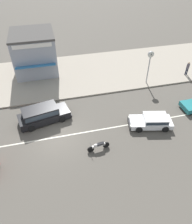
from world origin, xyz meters
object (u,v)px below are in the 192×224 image
Objects in this scene: motorcycle_1 at (98,146)px; street_clock at (150,60)px; minivan_black_0 at (42,114)px; hatchback_white_3 at (152,121)px; pedestrian_by_shop at (188,67)px; shopfront_mid_block at (35,52)px.

motorcycle_1 is 11.83m from street_clock.
hatchback_white_3 is at bearing -17.34° from minivan_black_0.
motorcycle_1 is at bearing -163.52° from hatchback_white_3.
pedestrian_by_shop is (7.90, 7.28, 0.55)m from hatchback_white_3.
hatchback_white_3 is 10.76m from pedestrian_by_shop.
pedestrian_by_shop reaches higher than hatchback_white_3.
minivan_black_0 is at bearing -89.13° from shopfront_mid_block.
street_clock is 0.63× the size of shopfront_mid_block.
street_clock is at bearing 46.80° from motorcycle_1.
shopfront_mid_block is (-4.29, 14.42, 2.12)m from motorcycle_1.
motorcycle_1 is at bearing -73.42° from shopfront_mid_block.
hatchback_white_3 is 1.09× the size of street_clock.
minivan_black_0 is 10.06m from hatchback_white_3.
street_clock is 5.78m from pedestrian_by_shop.
pedestrian_by_shop is at bearing -17.40° from shopfront_mid_block.
street_clock is (7.91, 8.42, 2.57)m from motorcycle_1.
hatchback_white_3 is 16.22m from shopfront_mid_block.
shopfront_mid_block is at bearing 162.60° from pedestrian_by_shop.
minivan_black_0 is 9.96m from shopfront_mid_block.
street_clock reaches higher than pedestrian_by_shop.
shopfront_mid_block is at bearing 127.27° from hatchback_white_3.
minivan_black_0 is 1.31× the size of street_clock.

